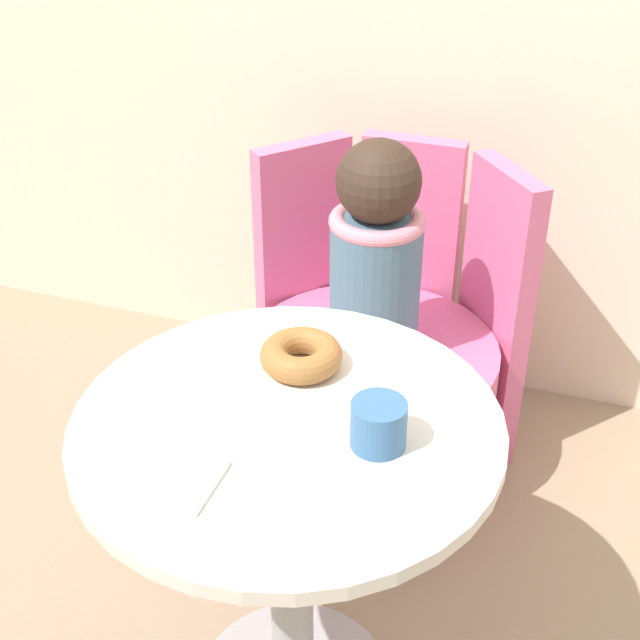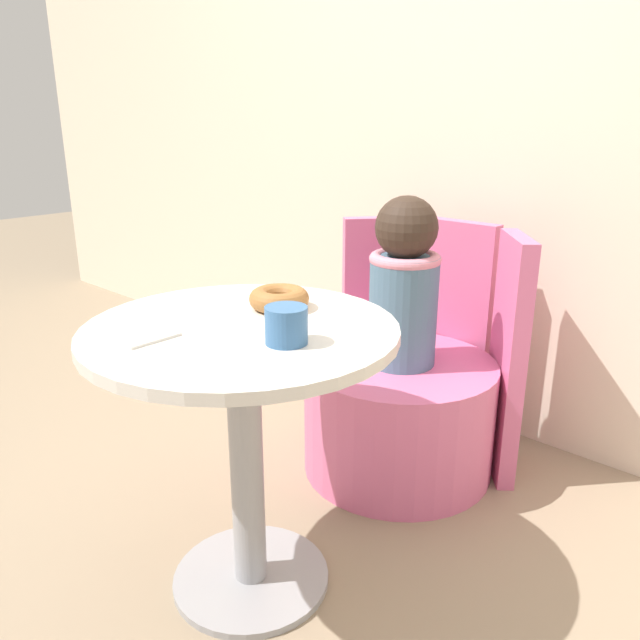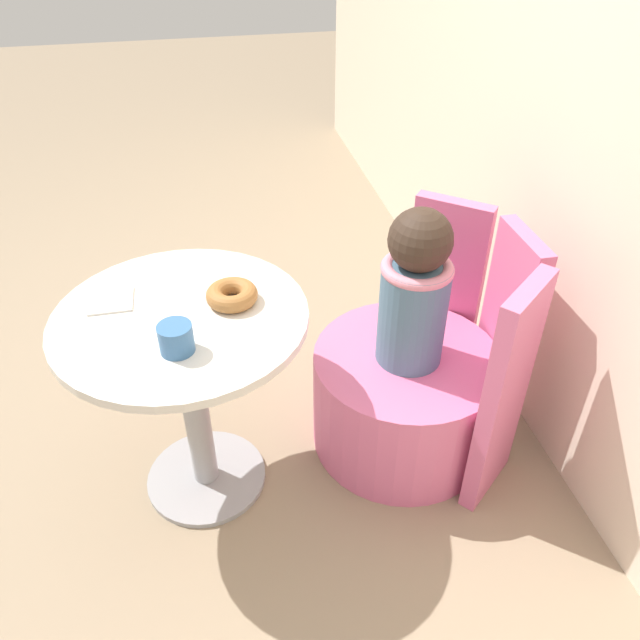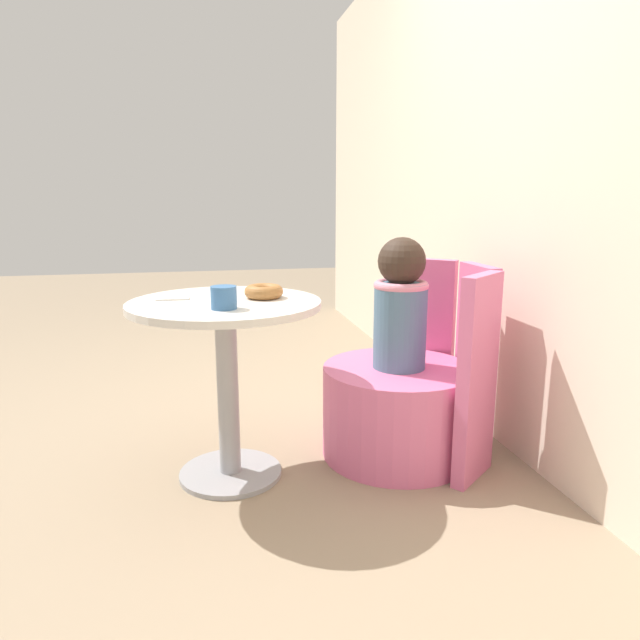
# 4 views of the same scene
# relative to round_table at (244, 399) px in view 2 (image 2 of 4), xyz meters

# --- Properties ---
(ground_plane) EXTENTS (12.00, 12.00, 0.00)m
(ground_plane) POSITION_rel_round_table_xyz_m (0.01, 0.01, -0.48)
(ground_plane) COLOR gray
(back_wall) EXTENTS (6.00, 0.06, 2.40)m
(back_wall) POSITION_rel_round_table_xyz_m (0.01, 1.14, 0.72)
(back_wall) COLOR beige
(back_wall) RESTS_ON ground_plane
(round_table) EXTENTS (0.66, 0.66, 0.65)m
(round_table) POSITION_rel_round_table_xyz_m (0.00, 0.00, 0.00)
(round_table) COLOR #99999E
(round_table) RESTS_ON ground_plane
(tub_chair) EXTENTS (0.58, 0.58, 0.36)m
(tub_chair) POSITION_rel_round_table_xyz_m (-0.05, 0.65, -0.30)
(tub_chair) COLOR #DB6693
(tub_chair) RESTS_ON ground_plane
(booth_backrest) EXTENTS (0.68, 0.25, 0.74)m
(booth_backrest) POSITION_rel_round_table_xyz_m (-0.05, 0.90, -0.11)
(booth_backrest) COLOR #DB6693
(booth_backrest) RESTS_ON ground_plane
(child_figure) EXTENTS (0.21, 0.21, 0.50)m
(child_figure) POSITION_rel_round_table_xyz_m (-0.05, 0.65, 0.12)
(child_figure) COLOR slate
(child_figure) RESTS_ON tub_chair
(donut) EXTENTS (0.14, 0.14, 0.05)m
(donut) POSITION_rel_round_table_xyz_m (-0.03, 0.14, 0.19)
(donut) COLOR #9E6633
(donut) RESTS_ON round_table
(cup) EXTENTS (0.08, 0.08, 0.07)m
(cup) POSITION_rel_round_table_xyz_m (0.14, -0.01, 0.21)
(cup) COLOR #386699
(cup) RESTS_ON round_table
(paper_napkin) EXTENTS (0.11, 0.11, 0.01)m
(paper_napkin) POSITION_rel_round_table_xyz_m (-0.10, -0.18, 0.17)
(paper_napkin) COLOR silver
(paper_napkin) RESTS_ON round_table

